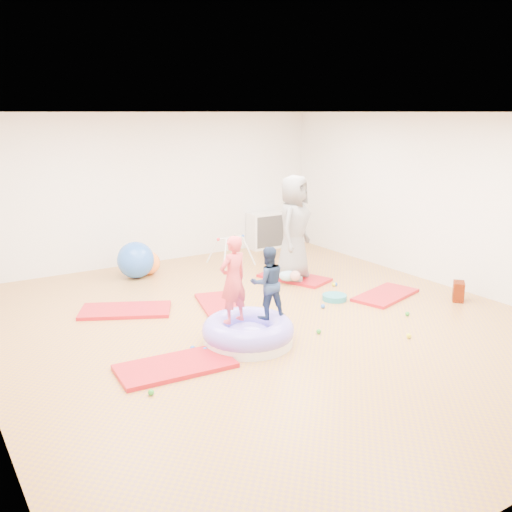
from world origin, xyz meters
TOP-DOWN VIEW (x-y plane):
  - room at (0.00, 0.00)m, footprint 7.01×8.01m
  - gym_mat_front_left at (-1.62, -0.57)m, footprint 1.34×0.74m
  - gym_mat_mid_left at (-1.46, 1.52)m, footprint 1.42×1.14m
  - gym_mat_center_back at (-0.17, 1.04)m, footprint 0.82×1.20m
  - gym_mat_right at (2.23, 0.04)m, footprint 1.27×0.87m
  - gym_mat_rear_right at (1.59, 1.58)m, footprint 0.98×1.32m
  - inflatable_cushion at (-0.55, -0.39)m, footprint 1.15×1.15m
  - child_pink at (-0.70, -0.29)m, footprint 0.44×0.33m
  - child_navy at (-0.27, -0.40)m, footprint 0.52×0.45m
  - adult_caregiver at (1.52, 1.53)m, footprint 1.02×0.93m
  - infant at (1.35, 1.36)m, footprint 0.37×0.38m
  - ball_pit_balls at (0.43, -0.27)m, footprint 4.08×2.30m
  - exercise_ball_blue at (-0.69, 3.11)m, footprint 0.64×0.64m
  - exercise_ball_orange at (-0.42, 3.20)m, footprint 0.42×0.42m
  - infant_play_gym at (1.12, 2.96)m, footprint 0.71×0.67m
  - cube_shelf at (2.45, 3.79)m, footprint 0.76×0.37m
  - balance_disc at (1.45, 0.34)m, footprint 0.37×0.37m
  - backpack at (3.02, -0.70)m, footprint 0.30×0.29m
  - yellow_toy at (-2.03, -0.59)m, footprint 0.18×0.18m

SIDE VIEW (x-z plane):
  - yellow_toy at x=-2.03m, z-range 0.00..0.03m
  - gym_mat_center_back at x=-0.17m, z-range 0.00..0.05m
  - gym_mat_right at x=2.23m, z-range 0.00..0.05m
  - gym_mat_rear_right at x=1.59m, z-range 0.00..0.05m
  - gym_mat_mid_left at x=-1.46m, z-range 0.00..0.05m
  - gym_mat_front_left at x=-1.62m, z-range 0.00..0.05m
  - ball_pit_balls at x=0.43m, z-range 0.00..0.07m
  - balance_disc at x=1.45m, z-range 0.00..0.08m
  - inflatable_cushion at x=-0.55m, z-range -0.04..0.32m
  - backpack at x=3.02m, z-range 0.00..0.30m
  - infant at x=1.35m, z-range 0.05..0.27m
  - exercise_ball_orange at x=-0.42m, z-range 0.00..0.42m
  - exercise_ball_blue at x=-0.69m, z-range 0.00..0.64m
  - infant_play_gym at x=1.12m, z-range 0.09..0.63m
  - cube_shelf at x=2.45m, z-range 0.00..0.76m
  - child_navy at x=-0.27m, z-range 0.33..1.25m
  - child_pink at x=-0.70m, z-range 0.33..1.42m
  - adult_caregiver at x=1.52m, z-range 0.05..1.80m
  - room at x=0.00m, z-range 0.00..2.80m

